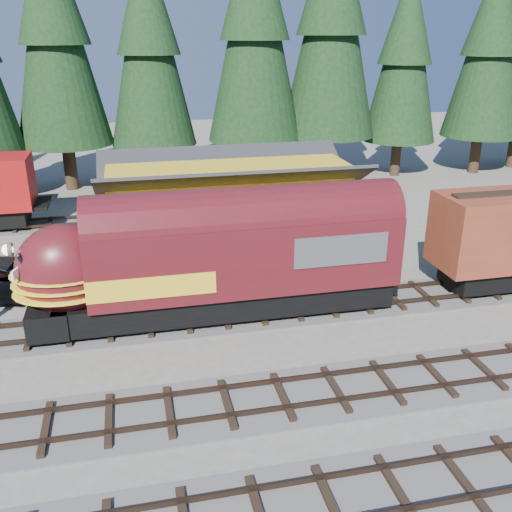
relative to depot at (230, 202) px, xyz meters
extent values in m
plane|color=#6B665B|center=(0.00, -10.50, -2.96)|extent=(120.00, 120.00, 0.00)
cube|color=#4C4947|center=(10.00, -6.50, -2.92)|extent=(68.00, 3.20, 0.08)
cube|color=#38281E|center=(10.00, -7.22, -2.71)|extent=(68.00, 0.08, 0.16)
cube|color=#38281E|center=(10.00, -5.78, -2.71)|extent=(68.00, 0.08, 0.16)
cube|color=#4C4947|center=(-10.00, 7.50, -2.92)|extent=(32.00, 3.20, 0.08)
cube|color=#38281E|center=(-10.00, 6.78, -2.71)|extent=(32.00, 0.08, 0.16)
cube|color=#38281E|center=(-10.00, 8.22, -2.71)|extent=(32.00, 0.08, 0.16)
cube|color=gold|center=(0.00, 0.00, -1.26)|extent=(12.00, 6.00, 3.40)
cube|color=gold|center=(0.00, 0.00, 1.16)|extent=(11.88, 3.30, 1.44)
cube|color=white|center=(-6.04, -1.00, -0.76)|extent=(0.06, 2.40, 0.60)
cone|color=black|center=(-9.04, 16.23, 7.98)|extent=(6.68, 6.68, 15.21)
cone|color=black|center=(-2.77, 16.21, 7.23)|extent=(6.22, 6.22, 14.17)
cone|color=black|center=(4.54, 14.60, 8.27)|extent=(6.85, 6.85, 15.61)
cone|color=black|center=(10.21, 14.72, 8.61)|extent=(7.06, 7.06, 16.08)
cone|color=black|center=(16.32, 15.01, 6.37)|extent=(5.70, 5.70, 12.97)
cone|color=black|center=(23.12, 14.43, 6.99)|extent=(6.07, 6.07, 13.83)
cube|color=black|center=(-1.31, -6.50, -2.11)|extent=(13.45, 2.41, 1.04)
cube|color=#511217|center=(-0.56, -6.50, -0.18)|extent=(12.27, 2.83, 2.83)
ellipsoid|color=#511217|center=(-7.45, -6.50, -0.27)|extent=(3.59, 2.77, 3.49)
cube|color=#38383A|center=(2.93, -6.50, 0.15)|extent=(3.77, 2.89, 1.23)
sphere|color=white|center=(-9.31, -6.50, 0.67)|extent=(0.42, 0.42, 0.42)
imported|color=black|center=(-10.33, -2.47, -2.11)|extent=(6.38, 3.43, 1.70)
camera|label=1|loc=(-4.77, -27.19, 8.03)|focal=40.00mm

